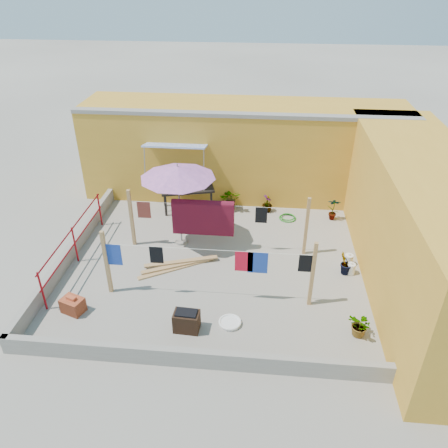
{
  "coord_description": "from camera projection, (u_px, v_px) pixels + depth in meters",
  "views": [
    {
      "loc": [
        1.22,
        -9.79,
        7.2
      ],
      "look_at": [
        0.23,
        0.3,
        1.15
      ],
      "focal_mm": 35.0,
      "sensor_mm": 36.0,
      "label": 1
    }
  ],
  "objects": [
    {
      "name": "ground",
      "position": [
        215.0,
        265.0,
        12.16
      ],
      "size": [
        80.0,
        80.0,
        0.0
      ],
      "primitive_type": "plane",
      "color": "#9E998E",
      "rests_on": "ground"
    },
    {
      "name": "wall_back",
      "position": [
        244.0,
        149.0,
        15.31
      ],
      "size": [
        11.0,
        3.27,
        3.21
      ],
      "color": "gold",
      "rests_on": "ground"
    },
    {
      "name": "wall_right",
      "position": [
        420.0,
        225.0,
        10.91
      ],
      "size": [
        2.4,
        9.0,
        3.2
      ],
      "primitive_type": "cube",
      "color": "gold",
      "rests_on": "ground"
    },
    {
      "name": "parapet_front",
      "position": [
        194.0,
        358.0,
        8.99
      ],
      "size": [
        8.3,
        0.16,
        0.44
      ],
      "primitive_type": "cube",
      "color": "gray",
      "rests_on": "ground"
    },
    {
      "name": "parapet_left",
      "position": [
        72.0,
        250.0,
        12.39
      ],
      "size": [
        0.16,
        7.3,
        0.44
      ],
      "primitive_type": "cube",
      "color": "gray",
      "rests_on": "ground"
    },
    {
      "name": "red_railing",
      "position": [
        74.0,
        239.0,
        11.94
      ],
      "size": [
        0.05,
        4.2,
        1.1
      ],
      "color": "maroon",
      "rests_on": "ground"
    },
    {
      "name": "clothesline_rig",
      "position": [
        205.0,
        223.0,
        12.15
      ],
      "size": [
        5.09,
        2.35,
        1.8
      ],
      "color": "tan",
      "rests_on": "ground"
    },
    {
      "name": "patio_umbrella",
      "position": [
        178.0,
        173.0,
        11.97
      ],
      "size": [
        2.63,
        2.63,
        2.54
      ],
      "color": "gray",
      "rests_on": "ground"
    },
    {
      "name": "outdoor_table",
      "position": [
        187.0,
        189.0,
        14.56
      ],
      "size": [
        1.9,
        1.29,
        0.81
      ],
      "color": "black",
      "rests_on": "ground"
    },
    {
      "name": "brick_stack",
      "position": [
        73.0,
        305.0,
        10.43
      ],
      "size": [
        0.61,
        0.53,
        0.45
      ],
      "color": "#B54B29",
      "rests_on": "ground"
    },
    {
      "name": "lumber_pile",
      "position": [
        178.0,
        265.0,
        12.03
      ],
      "size": [
        2.06,
        1.22,
        0.13
      ],
      "color": "tan",
      "rests_on": "ground"
    },
    {
      "name": "brazier",
      "position": [
        187.0,
        321.0,
        9.88
      ],
      "size": [
        0.6,
        0.42,
        0.52
      ],
      "color": "black",
      "rests_on": "ground"
    },
    {
      "name": "white_basin",
      "position": [
        230.0,
        322.0,
        10.13
      ],
      "size": [
        0.54,
        0.54,
        0.09
      ],
      "color": "silver",
      "rests_on": "ground"
    },
    {
      "name": "water_jug_a",
      "position": [
        351.0,
        269.0,
        11.73
      ],
      "size": [
        0.23,
        0.23,
        0.36
      ],
      "color": "silver",
      "rests_on": "ground"
    },
    {
      "name": "water_jug_b",
      "position": [
        349.0,
        260.0,
        12.09
      ],
      "size": [
        0.23,
        0.23,
        0.36
      ],
      "color": "silver",
      "rests_on": "ground"
    },
    {
      "name": "green_hose",
      "position": [
        288.0,
        218.0,
        14.34
      ],
      "size": [
        0.56,
        0.56,
        0.08
      ],
      "color": "#1C7419",
      "rests_on": "ground"
    },
    {
      "name": "plant_back_a",
      "position": [
        230.0,
        200.0,
        14.69
      ],
      "size": [
        0.76,
        0.68,
        0.77
      ],
      "primitive_type": "imported",
      "rotation": [
        0.0,
        0.0,
        0.12
      ],
      "color": "#205719",
      "rests_on": "ground"
    },
    {
      "name": "plant_back_b",
      "position": [
        267.0,
        203.0,
        14.63
      ],
      "size": [
        0.37,
        0.37,
        0.6
      ],
      "primitive_type": "imported",
      "rotation": [
        0.0,
        0.0,
        1.69
      ],
      "color": "#205719",
      "rests_on": "ground"
    },
    {
      "name": "plant_right_a",
      "position": [
        333.0,
        209.0,
        14.12
      ],
      "size": [
        0.45,
        0.34,
        0.78
      ],
      "primitive_type": "imported",
      "rotation": [
        0.0,
        0.0,
        2.99
      ],
      "color": "#205719",
      "rests_on": "ground"
    },
    {
      "name": "plant_right_b",
      "position": [
        345.0,
        264.0,
        11.62
      ],
      "size": [
        0.48,
        0.48,
        0.69
      ],
      "primitive_type": "imported",
      "rotation": [
        0.0,
        0.0,
        3.92
      ],
      "color": "#205719",
      "rests_on": "ground"
    },
    {
      "name": "plant_right_c",
      "position": [
        361.0,
        326.0,
        9.69
      ],
      "size": [
        0.69,
        0.7,
        0.59
      ],
      "primitive_type": "imported",
      "rotation": [
        0.0,
        0.0,
        5.38
      ],
      "color": "#205719",
      "rests_on": "ground"
    }
  ]
}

